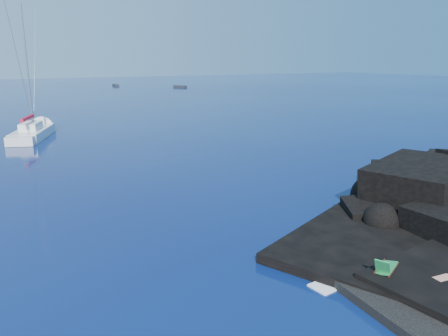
{
  "coord_description": "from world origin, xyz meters",
  "views": [
    {
      "loc": [
        -10.51,
        -8.22,
        8.36
      ],
      "look_at": [
        2.23,
        13.75,
        2.0
      ],
      "focal_mm": 35.0,
      "sensor_mm": 36.0,
      "label": 1
    }
  ],
  "objects": [
    {
      "name": "ground",
      "position": [
        0.0,
        0.0,
        0.0
      ],
      "size": [
        400.0,
        400.0,
        0.0
      ],
      "primitive_type": "plane",
      "color": "#04083D",
      "rests_on": "ground"
    },
    {
      "name": "surf_foam",
      "position": [
        5.0,
        5.0,
        0.0
      ],
      "size": [
        10.0,
        8.0,
        0.06
      ],
      "primitive_type": null,
      "color": "white",
      "rests_on": "ground"
    },
    {
      "name": "sailboat",
      "position": [
        -4.96,
        42.91,
        0.0
      ],
      "size": [
        7.52,
        13.63,
        14.17
      ],
      "primitive_type": null,
      "rotation": [
        0.0,
        0.0,
        -0.37
      ],
      "color": "silver",
      "rests_on": "ground"
    },
    {
      "name": "deck_chair",
      "position": [
        2.44,
        1.78,
        0.85
      ],
      "size": [
        1.59,
        1.2,
        1.0
      ],
      "primitive_type": null,
      "rotation": [
        0.0,
        0.0,
        0.44
      ],
      "color": "#1C8240",
      "rests_on": "beach"
    },
    {
      "name": "towel",
      "position": [
        3.65,
        0.24,
        0.37
      ],
      "size": [
        1.74,
        0.98,
        0.04
      ],
      "primitive_type": "cube",
      "rotation": [
        0.0,
        0.0,
        -0.12
      ],
      "color": "silver",
      "rests_on": "beach"
    },
    {
      "name": "sunbather",
      "position": [
        3.65,
        0.24,
        0.53
      ],
      "size": [
        1.62,
        0.69,
        0.27
      ],
      "primitive_type": null,
      "rotation": [
        0.0,
        0.0,
        -0.12
      ],
      "color": "tan",
      "rests_on": "towel"
    },
    {
      "name": "distant_boat_a",
      "position": [
        30.05,
        129.98,
        0.0
      ],
      "size": [
        1.85,
        4.58,
        0.59
      ],
      "primitive_type": "cube",
      "rotation": [
        0.0,
        0.0,
        -0.11
      ],
      "color": "black",
      "rests_on": "ground"
    },
    {
      "name": "distant_boat_b",
      "position": [
        44.96,
        113.95,
        0.0
      ],
      "size": [
        3.01,
        4.6,
        0.59
      ],
      "primitive_type": "cube",
      "rotation": [
        0.0,
        0.0,
        0.41
      ],
      "color": "#232328",
      "rests_on": "ground"
    }
  ]
}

